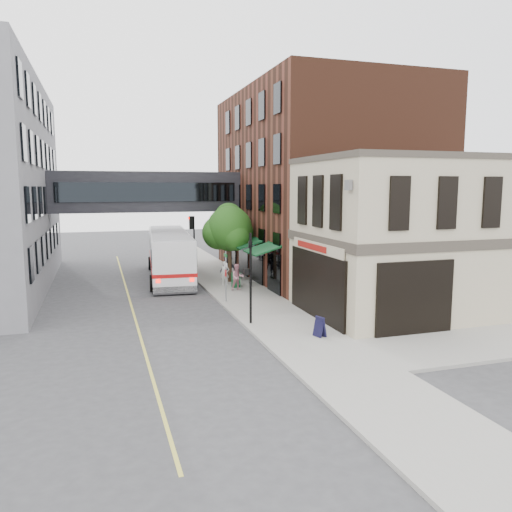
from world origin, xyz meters
TOP-DOWN VIEW (x-y plane):
  - ground at (0.00, 0.00)m, footprint 120.00×120.00m
  - sidewalk_main at (2.00, 14.00)m, footprint 4.00×60.00m
  - corner_building at (8.97, 2.00)m, footprint 10.19×8.12m
  - brick_building at (9.98, 15.00)m, footprint 13.76×18.00m
  - skyway_bridge at (-3.00, 18.00)m, footprint 14.00×3.18m
  - traffic_signal_near at (0.37, 2.00)m, footprint 0.44×0.22m
  - traffic_signal_far at (0.26, 17.00)m, footprint 0.53×0.28m
  - street_sign_pole at (0.39, 7.00)m, footprint 0.08×0.75m
  - street_tree at (2.19, 13.22)m, footprint 3.80×3.20m
  - lane_marking at (-5.00, 10.00)m, footprint 0.12×40.00m
  - bus at (-1.60, 16.42)m, footprint 3.98×13.04m
  - pedestrian_a at (1.57, 11.86)m, footprint 0.63×0.44m
  - pedestrian_b at (1.90, 9.87)m, footprint 0.85×0.67m
  - pedestrian_c at (2.19, 13.43)m, footprint 1.30×0.88m
  - newspaper_box at (2.07, 10.91)m, footprint 0.51×0.46m
  - sandwich_board at (2.72, -1.11)m, footprint 0.48×0.59m

SIDE VIEW (x-z plane):
  - ground at x=0.00m, z-range 0.00..0.00m
  - lane_marking at x=-5.00m, z-range 0.00..0.01m
  - sidewalk_main at x=2.00m, z-range 0.00..0.15m
  - sandwich_board at x=2.72m, z-range 0.15..1.07m
  - newspaper_box at x=2.07m, z-range 0.15..1.16m
  - pedestrian_a at x=1.57m, z-range 0.15..1.79m
  - pedestrian_b at x=1.90m, z-range 0.15..1.88m
  - pedestrian_c at x=2.19m, z-range 0.15..2.00m
  - street_sign_pole at x=0.39m, z-range 0.43..3.43m
  - bus at x=-1.60m, z-range 0.21..3.66m
  - traffic_signal_near at x=0.37m, z-range 0.68..5.28m
  - traffic_signal_far at x=0.26m, z-range 1.09..5.59m
  - street_tree at x=2.19m, z-range 1.11..6.71m
  - corner_building at x=8.97m, z-range -0.01..8.44m
  - skyway_bridge at x=-3.00m, z-range 5.00..8.00m
  - brick_building at x=9.98m, z-range -0.01..13.99m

